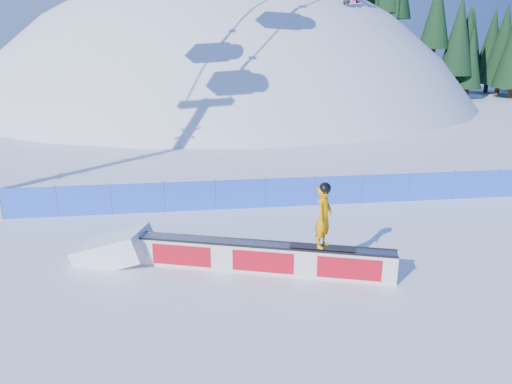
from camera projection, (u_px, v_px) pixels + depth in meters
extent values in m
plane|color=white|center=(318.00, 251.00, 15.94)|extent=(160.00, 160.00, 0.00)
sphere|color=white|center=(226.00, 247.00, 61.01)|extent=(64.00, 64.00, 64.00)
cylinder|color=#302013|center=(357.00, 5.00, 57.41)|extent=(0.50, 0.50, 1.40)
cylinder|color=#302013|center=(355.00, 6.00, 58.32)|extent=(0.50, 0.50, 1.40)
cylinder|color=#302013|center=(382.00, 12.00, 54.78)|extent=(0.50, 0.50, 1.40)
cylinder|color=#302013|center=(417.00, 45.00, 56.13)|extent=(0.50, 0.50, 1.40)
cone|color=black|center=(421.00, 10.00, 55.03)|extent=(2.72, 2.72, 6.18)
cylinder|color=#302013|center=(411.00, 45.00, 57.96)|extent=(0.50, 0.50, 1.40)
cone|color=black|center=(414.00, 5.00, 56.67)|extent=(3.31, 3.31, 7.53)
cylinder|color=#302013|center=(447.00, 70.00, 54.09)|extent=(0.50, 0.50, 1.40)
cone|color=black|center=(452.00, 25.00, 52.70)|extent=(3.61, 3.61, 8.21)
cylinder|color=#302013|center=(452.00, 90.00, 58.83)|extent=(0.50, 0.50, 1.40)
cone|color=black|center=(457.00, 48.00, 57.40)|extent=(3.72, 3.72, 8.46)
cylinder|color=#302013|center=(458.00, 91.00, 57.96)|extent=(0.50, 0.50, 1.40)
cone|color=black|center=(464.00, 45.00, 56.44)|extent=(4.00, 4.00, 9.08)
cylinder|color=#302013|center=(467.00, 89.00, 60.66)|extent=(0.50, 0.50, 1.40)
cone|color=black|center=(473.00, 41.00, 59.00)|extent=(4.38, 4.38, 9.96)
cylinder|color=#302013|center=(480.00, 90.00, 59.67)|extent=(0.50, 0.50, 1.40)
cone|color=black|center=(485.00, 53.00, 58.43)|extent=(3.15, 3.15, 7.16)
cylinder|color=#302013|center=(499.00, 90.00, 59.57)|extent=(0.50, 0.50, 1.40)
cone|color=black|center=(504.00, 51.00, 58.27)|extent=(3.35, 3.35, 7.62)
cylinder|color=#302013|center=(487.00, 87.00, 62.60)|extent=(0.50, 0.50, 1.40)
cone|color=black|center=(491.00, 57.00, 61.51)|extent=(2.69, 2.69, 6.12)
cylinder|color=#302013|center=(511.00, 88.00, 62.08)|extent=(0.50, 0.50, 1.40)
cube|color=blue|center=(290.00, 192.00, 20.02)|extent=(22.00, 0.03, 1.20)
cylinder|color=#44527B|center=(1.00, 203.00, 18.58)|extent=(0.05, 0.05, 1.30)
cylinder|color=#44527B|center=(57.00, 201.00, 18.84)|extent=(0.05, 0.05, 1.30)
cylinder|color=#44527B|center=(111.00, 198.00, 19.10)|extent=(0.05, 0.05, 1.30)
cylinder|color=#44527B|center=(164.00, 196.00, 19.36)|extent=(0.05, 0.05, 1.30)
cylinder|color=#44527B|center=(215.00, 194.00, 19.62)|extent=(0.05, 0.05, 1.30)
cylinder|color=#44527B|center=(265.00, 192.00, 19.88)|extent=(0.05, 0.05, 1.30)
cylinder|color=#44527B|center=(314.00, 190.00, 20.14)|extent=(0.05, 0.05, 1.30)
cylinder|color=#44527B|center=(362.00, 188.00, 20.40)|extent=(0.05, 0.05, 1.30)
cylinder|color=#44527B|center=(408.00, 186.00, 20.66)|extent=(0.05, 0.05, 1.30)
cylinder|color=#44527B|center=(454.00, 184.00, 20.91)|extent=(0.05, 0.05, 1.30)
cylinder|color=#44527B|center=(498.00, 183.00, 21.17)|extent=(0.05, 0.05, 1.30)
cube|color=silver|center=(264.00, 258.00, 14.44)|extent=(7.24, 2.78, 0.84)
cube|color=gray|center=(264.00, 244.00, 14.31)|extent=(7.17, 2.78, 0.04)
cube|color=black|center=(263.00, 248.00, 14.08)|extent=(7.10, 2.37, 0.06)
cube|color=black|center=(266.00, 241.00, 14.54)|extent=(7.10, 2.37, 0.06)
cube|color=red|center=(263.00, 262.00, 14.21)|extent=(6.74, 2.24, 0.63)
cube|color=red|center=(266.00, 255.00, 14.67)|extent=(6.74, 2.24, 0.63)
cube|color=black|center=(322.00, 247.00, 14.01)|extent=(1.83, 0.88, 0.04)
imported|color=#FF9F00|center=(324.00, 217.00, 13.74)|extent=(0.73, 0.77, 1.76)
sphere|color=black|center=(325.00, 188.00, 13.50)|extent=(0.33, 0.33, 0.33)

